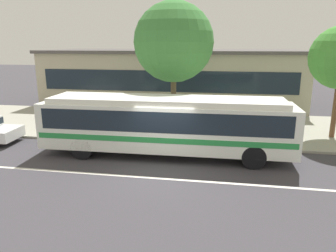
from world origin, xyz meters
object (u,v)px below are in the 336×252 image
(pedestrian_standing_by_tree, at_px, (131,120))
(bus_stop_sign, at_px, (235,115))
(pedestrian_waiting_near_sign, at_px, (218,122))
(pedestrian_walking_along_curb, at_px, (146,121))
(transit_bus, at_px, (166,122))
(street_tree_near_stop, at_px, (174,42))

(pedestrian_standing_by_tree, relative_size, bus_stop_sign, 0.69)
(pedestrian_waiting_near_sign, xyz_separation_m, pedestrian_standing_by_tree, (-4.58, -0.44, -0.01))
(pedestrian_walking_along_curb, distance_m, bus_stop_sign, 4.60)
(transit_bus, relative_size, street_tree_near_stop, 1.58)
(pedestrian_walking_along_curb, xyz_separation_m, bus_stop_sign, (4.56, -0.34, 0.54))
(pedestrian_standing_by_tree, distance_m, street_tree_near_stop, 4.90)
(pedestrian_walking_along_curb, height_order, street_tree_near_stop, street_tree_near_stop)
(transit_bus, xyz_separation_m, street_tree_near_stop, (-0.30, 4.04, 3.51))
(transit_bus, xyz_separation_m, pedestrian_standing_by_tree, (-2.26, 2.01, -0.49))
(bus_stop_sign, distance_m, street_tree_near_stop, 5.38)
(pedestrian_waiting_near_sign, height_order, pedestrian_walking_along_curb, pedestrian_walking_along_curb)
(pedestrian_standing_by_tree, bearing_deg, pedestrian_walking_along_curb, 0.08)
(pedestrian_waiting_near_sign, height_order, street_tree_near_stop, street_tree_near_stop)
(transit_bus, bearing_deg, bus_stop_sign, 28.34)
(pedestrian_waiting_near_sign, distance_m, pedestrian_standing_by_tree, 4.60)
(pedestrian_walking_along_curb, bearing_deg, street_tree_near_stop, 60.09)
(pedestrian_waiting_near_sign, distance_m, street_tree_near_stop, 5.03)
(pedestrian_waiting_near_sign, bearing_deg, transit_bus, -133.34)
(transit_bus, relative_size, pedestrian_walking_along_curb, 6.71)
(transit_bus, xyz_separation_m, pedestrian_waiting_near_sign, (2.31, 2.45, -0.48))
(pedestrian_standing_by_tree, height_order, street_tree_near_stop, street_tree_near_stop)
(street_tree_near_stop, bearing_deg, bus_stop_sign, -34.90)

